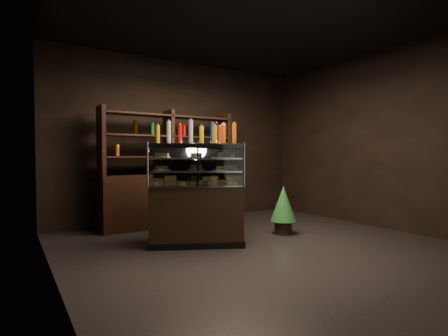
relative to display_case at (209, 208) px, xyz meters
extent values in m
plane|color=black|center=(0.43, -0.73, -0.47)|extent=(5.00, 5.00, 0.00)
cube|color=black|center=(0.43, 1.77, 1.03)|extent=(5.00, 0.02, 3.00)
cube|color=black|center=(2.93, -0.73, 1.03)|extent=(0.02, 5.00, 3.00)
cube|color=black|center=(-2.07, -0.73, 1.03)|extent=(0.02, 5.00, 3.00)
cube|color=black|center=(0.43, -0.73, 2.53)|extent=(5.00, 5.00, 0.02)
cube|color=black|center=(0.23, 0.07, -0.06)|extent=(1.16, 1.38, 0.81)
cube|color=black|center=(0.23, 0.07, -0.43)|extent=(1.19, 1.42, 0.08)
cube|color=black|center=(0.23, 0.07, 0.88)|extent=(1.16, 1.38, 0.06)
cube|color=silver|center=(0.23, 0.07, 0.35)|extent=(1.09, 1.31, 0.02)
cube|color=silver|center=(0.23, 0.07, 0.54)|extent=(1.09, 1.31, 0.02)
cube|color=silver|center=(0.23, 0.07, 0.71)|extent=(1.09, 1.31, 0.02)
cube|color=white|center=(0.51, -0.09, 0.63)|extent=(0.63, 1.07, 0.57)
cylinder|color=silver|center=(0.81, 0.45, 0.63)|extent=(0.03, 0.03, 0.59)
cylinder|color=silver|center=(0.19, -0.62, 0.63)|extent=(0.03, 0.03, 0.59)
cube|color=black|center=(-0.23, -0.07, -0.06)|extent=(1.38, 1.10, 0.81)
cube|color=black|center=(-0.23, -0.07, -0.43)|extent=(1.42, 1.14, 0.08)
cube|color=black|center=(-0.23, -0.07, 0.88)|extent=(1.38, 1.10, 0.06)
cube|color=silver|center=(-0.23, -0.07, 0.35)|extent=(1.32, 1.04, 0.02)
cube|color=silver|center=(-0.23, -0.07, 0.54)|extent=(1.32, 1.04, 0.02)
cube|color=silver|center=(-0.23, -0.07, 0.71)|extent=(1.32, 1.04, 0.02)
cube|color=white|center=(-0.37, -0.35, 0.63)|extent=(1.11, 0.55, 0.57)
cylinder|color=silver|center=(0.19, -0.62, 0.63)|extent=(0.03, 0.03, 0.59)
cylinder|color=silver|center=(-0.92, -0.07, 0.63)|extent=(0.03, 0.03, 0.59)
cube|color=#BB9243|center=(0.00, -0.39, 0.39)|extent=(0.17, 0.20, 0.06)
cube|color=#BB9243|center=(0.08, -0.24, 0.39)|extent=(0.17, 0.20, 0.06)
cube|color=#BB9243|center=(0.17, -0.09, 0.39)|extent=(0.17, 0.20, 0.06)
cube|color=#BB9243|center=(0.26, 0.06, 0.39)|extent=(0.17, 0.20, 0.06)
cube|color=#BB9243|center=(0.35, 0.21, 0.39)|extent=(0.17, 0.20, 0.06)
cube|color=#BB9243|center=(0.43, 0.35, 0.39)|extent=(0.17, 0.20, 0.06)
cube|color=#BB9243|center=(0.52, 0.50, 0.39)|extent=(0.17, 0.20, 0.06)
cylinder|color=white|center=(-0.01, -0.33, 0.56)|extent=(0.24, 0.24, 0.02)
cube|color=#BB9243|center=(-0.01, -0.33, 0.59)|extent=(0.16, 0.19, 0.05)
cylinder|color=white|center=(0.23, 0.07, 0.56)|extent=(0.24, 0.24, 0.02)
cube|color=#BB9243|center=(0.23, 0.07, 0.59)|extent=(0.16, 0.19, 0.05)
cylinder|color=white|center=(0.47, 0.48, 0.56)|extent=(0.24, 0.24, 0.02)
cube|color=#BB9243|center=(0.47, 0.48, 0.59)|extent=(0.16, 0.19, 0.05)
cylinder|color=white|center=(-0.01, -0.33, 0.73)|extent=(0.24, 0.24, 0.02)
cube|color=#BB9243|center=(-0.01, -0.33, 0.77)|extent=(0.16, 0.19, 0.05)
cylinder|color=white|center=(0.23, 0.07, 0.73)|extent=(0.24, 0.24, 0.02)
cube|color=#BB9243|center=(0.23, 0.07, 0.77)|extent=(0.16, 0.19, 0.05)
cylinder|color=white|center=(0.47, 0.48, 0.73)|extent=(0.24, 0.24, 0.02)
cube|color=#BB9243|center=(0.47, 0.48, 0.77)|extent=(0.16, 0.19, 0.05)
cube|color=#BB9243|center=(-0.71, 0.13, 0.39)|extent=(0.20, 0.16, 0.06)
cube|color=#BB9243|center=(-0.56, 0.06, 0.39)|extent=(0.20, 0.16, 0.06)
cube|color=#BB9243|center=(-0.40, -0.02, 0.39)|extent=(0.20, 0.16, 0.06)
cube|color=#BB9243|center=(-0.25, -0.10, 0.39)|extent=(0.20, 0.16, 0.06)
cube|color=#BB9243|center=(-0.09, -0.17, 0.39)|extent=(0.20, 0.16, 0.06)
cube|color=#BB9243|center=(0.06, -0.25, 0.39)|extent=(0.20, 0.16, 0.06)
cube|color=#BB9243|center=(0.22, -0.33, 0.39)|extent=(0.20, 0.16, 0.06)
cylinder|color=white|center=(-0.65, 0.14, 0.56)|extent=(0.24, 0.24, 0.02)
cube|color=#BB9243|center=(-0.65, 0.14, 0.59)|extent=(0.19, 0.15, 0.05)
cylinder|color=white|center=(-0.23, -0.07, 0.56)|extent=(0.24, 0.24, 0.02)
cube|color=#BB9243|center=(-0.23, -0.07, 0.59)|extent=(0.19, 0.15, 0.05)
cylinder|color=white|center=(0.19, -0.28, 0.56)|extent=(0.24, 0.24, 0.02)
cube|color=#BB9243|center=(0.19, -0.28, 0.59)|extent=(0.19, 0.15, 0.05)
cylinder|color=white|center=(-0.65, 0.14, 0.73)|extent=(0.24, 0.24, 0.02)
cube|color=#BB9243|center=(-0.65, 0.14, 0.77)|extent=(0.19, 0.15, 0.05)
cylinder|color=white|center=(-0.23, -0.07, 0.73)|extent=(0.24, 0.24, 0.02)
cube|color=#BB9243|center=(-0.23, -0.07, 0.77)|extent=(0.19, 0.15, 0.05)
cylinder|color=white|center=(0.19, -0.28, 0.73)|extent=(0.24, 0.24, 0.02)
cube|color=#BB9243|center=(0.19, -0.28, 0.77)|extent=(0.19, 0.15, 0.05)
cylinder|color=#D8590A|center=(-0.03, -0.38, 1.05)|extent=(0.06, 0.06, 0.28)
cylinder|color=silver|center=(-0.03, -0.38, 1.20)|extent=(0.03, 0.03, 0.02)
cylinder|color=black|center=(0.04, -0.25, 1.05)|extent=(0.06, 0.06, 0.28)
cylinder|color=silver|center=(0.04, -0.25, 1.20)|extent=(0.03, 0.03, 0.02)
cylinder|color=yellow|center=(0.12, -0.12, 1.05)|extent=(0.06, 0.06, 0.28)
cylinder|color=silver|center=(0.12, -0.12, 1.20)|extent=(0.03, 0.03, 0.02)
cylinder|color=silver|center=(0.19, 0.01, 1.05)|extent=(0.06, 0.06, 0.28)
cylinder|color=silver|center=(0.19, 0.01, 1.20)|extent=(0.03, 0.03, 0.02)
cylinder|color=#0F38B2|center=(0.27, 0.14, 1.05)|extent=(0.06, 0.06, 0.28)
cylinder|color=silver|center=(0.27, 0.14, 1.20)|extent=(0.03, 0.03, 0.02)
cylinder|color=#147223|center=(0.34, 0.26, 1.05)|extent=(0.06, 0.06, 0.28)
cylinder|color=silver|center=(0.34, 0.26, 1.20)|extent=(0.03, 0.03, 0.02)
cylinder|color=#B20C0A|center=(0.42, 0.39, 1.05)|extent=(0.06, 0.06, 0.28)
cylinder|color=silver|center=(0.42, 0.39, 1.20)|extent=(0.03, 0.03, 0.02)
cylinder|color=#D8590A|center=(0.49, 0.52, 1.05)|extent=(0.06, 0.06, 0.28)
cylinder|color=silver|center=(0.49, 0.52, 1.20)|extent=(0.03, 0.03, 0.02)
cylinder|color=#D8590A|center=(-0.70, 0.16, 1.05)|extent=(0.06, 0.06, 0.28)
cylinder|color=silver|center=(-0.70, 0.16, 1.20)|extent=(0.03, 0.03, 0.02)
cylinder|color=black|center=(-0.57, 0.10, 1.05)|extent=(0.06, 0.06, 0.28)
cylinder|color=silver|center=(-0.57, 0.10, 1.20)|extent=(0.03, 0.03, 0.02)
cylinder|color=yellow|center=(-0.43, 0.03, 1.05)|extent=(0.06, 0.06, 0.28)
cylinder|color=silver|center=(-0.43, 0.03, 1.20)|extent=(0.03, 0.03, 0.02)
cylinder|color=silver|center=(-0.30, -0.03, 1.05)|extent=(0.06, 0.06, 0.28)
cylinder|color=silver|center=(-0.30, -0.03, 1.20)|extent=(0.03, 0.03, 0.02)
cylinder|color=#0F38B2|center=(-0.17, -0.10, 1.05)|extent=(0.06, 0.06, 0.28)
cylinder|color=silver|center=(-0.17, -0.10, 1.20)|extent=(0.03, 0.03, 0.02)
cylinder|color=#147223|center=(-0.03, -0.17, 1.05)|extent=(0.06, 0.06, 0.28)
cylinder|color=silver|center=(-0.03, -0.17, 1.20)|extent=(0.03, 0.03, 0.02)
cylinder|color=#B20C0A|center=(0.10, -0.23, 1.05)|extent=(0.06, 0.06, 0.28)
cylinder|color=silver|center=(0.10, -0.23, 1.20)|extent=(0.03, 0.03, 0.02)
cylinder|color=#D8590A|center=(0.23, -0.30, 1.05)|extent=(0.06, 0.06, 0.28)
cylinder|color=silver|center=(0.23, -0.30, 1.20)|extent=(0.03, 0.03, 0.02)
cylinder|color=black|center=(1.21, -0.23, -0.37)|extent=(0.26, 0.26, 0.20)
cone|color=#195A29|center=(1.21, -0.23, 0.01)|extent=(0.40, 0.40, 0.55)
cone|color=#195A29|center=(1.21, -0.23, 0.19)|extent=(0.31, 0.31, 0.39)
cube|color=black|center=(-0.05, 1.32, -0.02)|extent=(2.35, 0.46, 0.90)
cube|color=black|center=(-1.19, 1.29, 0.98)|extent=(0.07, 0.38, 1.10)
cube|color=black|center=(-0.05, 1.32, 0.98)|extent=(0.07, 0.38, 1.10)
cube|color=black|center=(1.10, 1.34, 0.98)|extent=(0.07, 0.38, 1.10)
cube|color=black|center=(-0.05, 1.32, 0.73)|extent=(2.31, 0.42, 0.03)
cube|color=black|center=(-0.05, 1.32, 1.08)|extent=(2.31, 0.42, 0.03)
cube|color=black|center=(-0.05, 1.32, 1.43)|extent=(2.31, 0.42, 0.03)
cylinder|color=#D8590A|center=(-0.94, 1.30, 0.86)|extent=(0.06, 0.06, 0.22)
cylinder|color=black|center=(-0.64, 1.30, 0.86)|extent=(0.06, 0.06, 0.22)
cylinder|color=yellow|center=(-0.34, 1.31, 0.86)|extent=(0.06, 0.06, 0.22)
cylinder|color=silver|center=(-0.05, 1.32, 0.86)|extent=(0.06, 0.06, 0.22)
cylinder|color=#0F38B2|center=(0.25, 1.32, 0.86)|extent=(0.06, 0.06, 0.22)
cylinder|color=#147223|center=(0.55, 1.33, 0.86)|extent=(0.06, 0.06, 0.22)
cylinder|color=#B20C0A|center=(0.84, 1.33, 0.86)|extent=(0.06, 0.06, 0.22)
camera|label=1|loc=(-2.45, -4.34, 0.75)|focal=28.00mm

